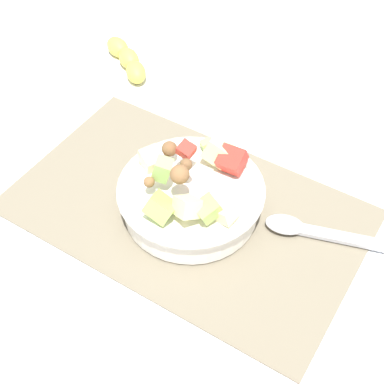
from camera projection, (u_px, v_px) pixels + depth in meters
The scene contains 5 objects.
ground_plane at pixel (187, 211), 0.85m from camera, with size 2.40×2.40×0.00m, color silver.
placemat at pixel (187, 209), 0.85m from camera, with size 0.52×0.31×0.01m, color #756B56.
salad_bowl at pixel (192, 194), 0.82m from camera, with size 0.21×0.21×0.12m.
serving_spoon at pixel (311, 230), 0.81m from camera, with size 0.20×0.08×0.01m.
banana_whole at pixel (127, 59), 1.08m from camera, with size 0.14×0.11×0.04m.
Camera 1 is at (-0.30, 0.46, 0.65)m, focal length 52.91 mm.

